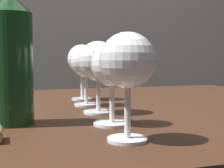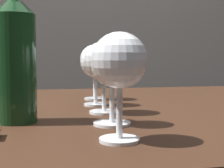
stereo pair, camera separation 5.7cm
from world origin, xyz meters
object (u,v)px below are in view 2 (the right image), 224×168
object	(u,v)px
wine_glass_rose	(94,61)
wine_bottle	(16,55)
wine_glass_chardonnay	(104,63)
wine_glass_amber	(96,63)
wine_glass_white	(119,63)
wine_glass_pinot	(112,69)

from	to	relation	value
wine_glass_rose	wine_bottle	world-z (taller)	wine_bottle
wine_glass_chardonnay	wine_bottle	world-z (taller)	wine_bottle
wine_glass_amber	wine_glass_rose	distance (m)	0.11
wine_glass_amber	wine_glass_rose	world-z (taller)	wine_glass_rose
wine_glass_white	wine_glass_rose	bearing A→B (deg)	85.86
wine_glass_white	wine_glass_amber	size ratio (longest dim) A/B	1.07
wine_glass_white	wine_glass_amber	distance (m)	0.35
wine_glass_rose	wine_glass_pinot	bearing A→B (deg)	-93.37
wine_glass_white	wine_glass_pinot	size ratio (longest dim) A/B	1.09
wine_glass_amber	wine_glass_white	bearing A→B (deg)	-93.44
wine_glass_pinot	wine_glass_rose	bearing A→B (deg)	86.63
wine_glass_white	wine_glass_chardonnay	bearing A→B (deg)	84.89
wine_glass_amber	wine_bottle	distance (m)	0.25
wine_glass_pinot	wine_glass_amber	distance (m)	0.23
wine_bottle	wine_glass_amber	bearing A→B (deg)	45.96
wine_glass_pinot	wine_glass_rose	distance (m)	0.35
wine_glass_amber	wine_bottle	size ratio (longest dim) A/B	0.45
wine_glass_white	wine_bottle	distance (m)	0.23
wine_glass_pinot	wine_glass_amber	size ratio (longest dim) A/B	0.98
wine_glass_amber	wine_bottle	bearing A→B (deg)	-134.04
wine_glass_chardonnay	wine_glass_amber	xyz separation A→B (m)	(-0.00, 0.11, -0.00)
wine_glass_white	wine_glass_rose	xyz separation A→B (m)	(0.03, 0.46, -0.00)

